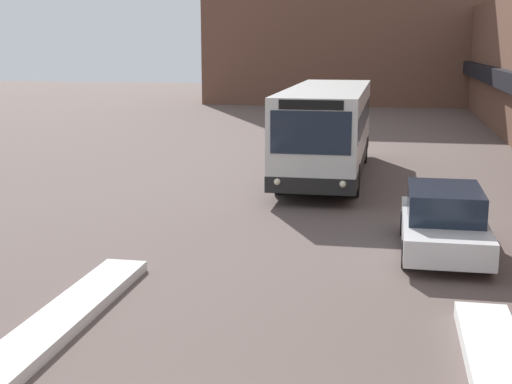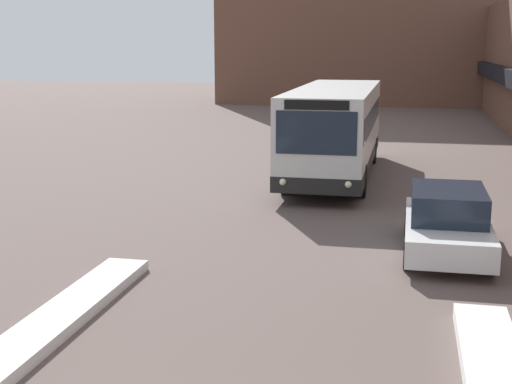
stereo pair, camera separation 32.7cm
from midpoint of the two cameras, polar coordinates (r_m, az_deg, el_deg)
name	(u,v)px [view 1 (the left image)]	position (r m, az deg, el deg)	size (l,w,h in m)	color
snow_bank_left	(15,358)	(11.79, -19.49, -12.40)	(0.90, 9.51, 0.21)	silver
city_bus	(327,129)	(26.03, 5.35, 5.06)	(2.72, 10.87, 3.25)	silver
parked_car_front	(444,221)	(17.13, 14.26, -2.24)	(1.92, 4.43, 1.52)	silver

